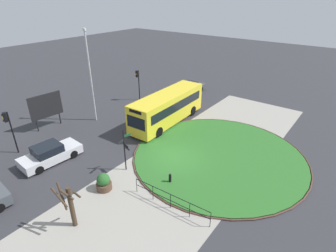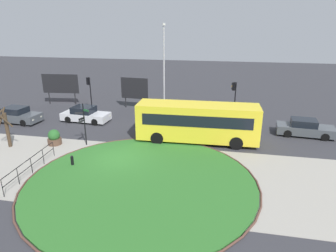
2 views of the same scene
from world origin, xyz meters
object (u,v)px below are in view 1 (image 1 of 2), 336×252
at_px(traffic_light_near, 138,79).
at_px(lamppost_tall, 90,74).
at_px(bus_yellow, 167,107).
at_px(car_far_lane, 50,154).
at_px(planter_near_signpost, 104,182).
at_px(traffic_light_far, 8,124).
at_px(billboard_right, 46,106).
at_px(bollard_foreground, 170,178).
at_px(street_tree_bare, 70,204).
at_px(signpost_directional, 125,148).
at_px(car_near_lane, 189,88).

height_order(traffic_light_near, lamppost_tall, lamppost_tall).
xyz_separation_m(bus_yellow, car_far_lane, (-11.10, 3.05, -0.98)).
bearing_deg(planter_near_signpost, traffic_light_far, 98.12).
relative_size(billboard_right, planter_near_signpost, 2.79).
distance_m(car_far_lane, lamppost_tall, 8.82).
bearing_deg(car_far_lane, bollard_foreground, -64.89).
distance_m(billboard_right, street_tree_bare, 13.99).
xyz_separation_m(signpost_directional, bollard_foreground, (0.76, -3.49, -1.52)).
relative_size(bollard_foreground, car_far_lane, 0.16).
xyz_separation_m(bollard_foreground, billboard_right, (-0.19, 14.56, 1.80)).
relative_size(bollard_foreground, planter_near_signpost, 0.62).
relative_size(car_near_lane, traffic_light_far, 1.28).
relative_size(signpost_directional, street_tree_bare, 1.09).
distance_m(signpost_directional, traffic_light_far, 9.75).
height_order(traffic_light_far, billboard_right, traffic_light_far).
distance_m(bollard_foreground, car_far_lane, 9.69).
distance_m(bollard_foreground, billboard_right, 14.68).
bearing_deg(billboard_right, bus_yellow, -42.70).
bearing_deg(lamppost_tall, billboard_right, 148.71).
distance_m(signpost_directional, billboard_right, 11.09).
xyz_separation_m(bus_yellow, street_tree_bare, (-14.01, -3.95, -0.01)).
bearing_deg(car_far_lane, traffic_light_far, 111.33).
xyz_separation_m(bus_yellow, traffic_light_near, (2.85, 6.56, 1.05)).
height_order(bollard_foreground, traffic_light_far, traffic_light_far).
relative_size(bollard_foreground, bus_yellow, 0.08).
height_order(bus_yellow, billboard_right, billboard_right).
distance_m(bus_yellow, planter_near_signpost, 11.26).
bearing_deg(signpost_directional, bollard_foreground, -77.67).
bearing_deg(lamppost_tall, street_tree_bare, -134.43).
xyz_separation_m(traffic_light_far, lamppost_tall, (8.16, -0.20, 2.13)).
relative_size(traffic_light_near, planter_near_signpost, 3.01).
bearing_deg(car_far_lane, billboard_right, 63.37).
relative_size(car_near_lane, car_far_lane, 1.01).
height_order(signpost_directional, street_tree_bare, signpost_directional).
xyz_separation_m(traffic_light_near, traffic_light_far, (-15.01, -0.10, -0.01)).
bearing_deg(bus_yellow, lamppost_tall, -59.13).
bearing_deg(car_near_lane, signpost_directional, -156.89).
xyz_separation_m(bollard_foreground, car_far_lane, (-3.48, 9.04, 0.28)).
bearing_deg(lamppost_tall, bollard_foreground, -106.48).
distance_m(signpost_directional, planter_near_signpost, 2.82).
xyz_separation_m(lamppost_tall, planter_near_signpost, (-6.83, -9.10, -4.27)).
xyz_separation_m(bollard_foreground, planter_near_signpost, (-3.21, 3.15, 0.16)).
xyz_separation_m(car_far_lane, lamppost_tall, (7.10, 3.21, 4.15)).
bearing_deg(bus_yellow, car_far_lane, -17.10).
distance_m(car_near_lane, planter_near_signpost, 20.46).
distance_m(car_far_lane, street_tree_bare, 7.65).
bearing_deg(billboard_right, car_near_lane, -13.51).
bearing_deg(traffic_light_near, lamppost_tall, 12.02).
bearing_deg(traffic_light_near, car_far_lane, 23.62).
relative_size(bollard_foreground, car_near_lane, 0.16).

